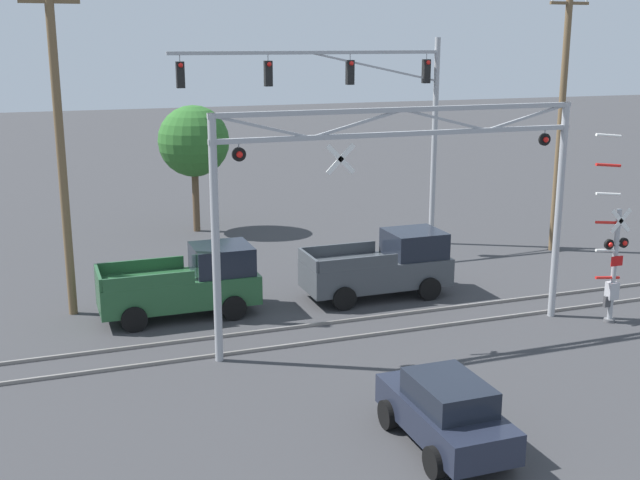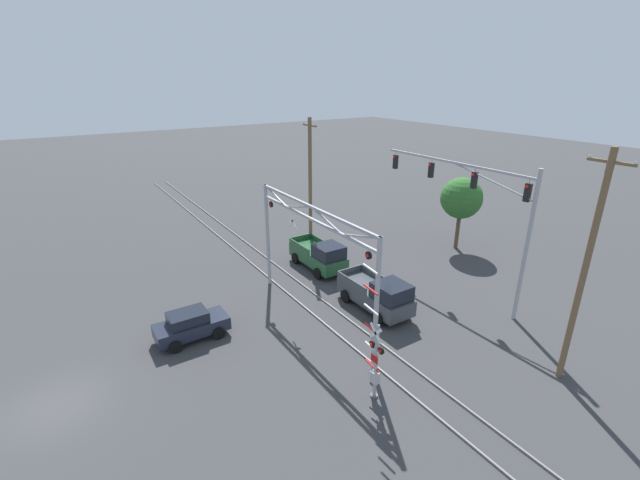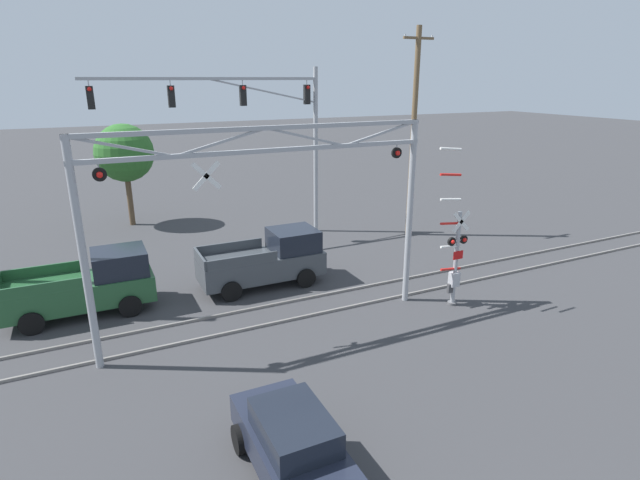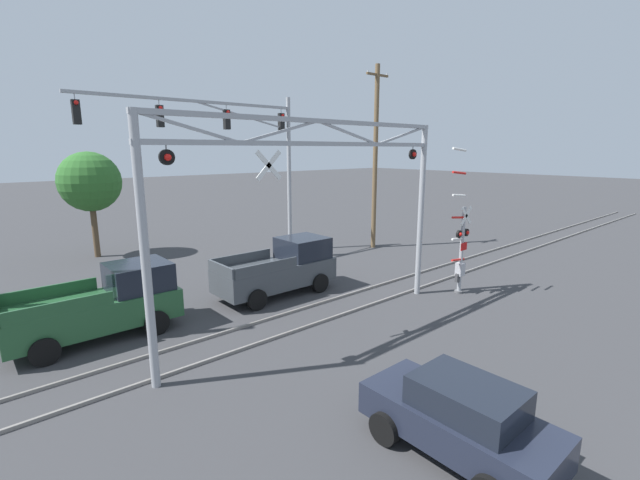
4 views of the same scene
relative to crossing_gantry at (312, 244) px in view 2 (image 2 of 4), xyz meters
The scene contains 12 objects.
ground_plane 13.94m from the crossing_gantry, 89.94° to the right, with size 200.00×200.00×0.00m, color #38383A.
rail_track_near 4.75m from the crossing_gantry, 87.19° to the left, with size 80.00×0.08×0.10m, color gray.
rail_track_far 5.04m from the crossing_gantry, 89.54° to the left, with size 80.00×0.08×0.10m, color gray.
crossing_gantry is the anchor object (origin of this frame).
crossing_signal_mast 7.55m from the crossing_gantry, ahead, with size 1.56×0.35×6.11m.
traffic_signal_span 10.69m from the crossing_gantry, 71.17° to the left, with size 11.52×0.39×8.93m.
pickup_truck_lead 5.50m from the crossing_gantry, 71.61° to the left, with size 5.14×2.25×2.27m.
pickup_truck_following 7.91m from the crossing_gantry, 143.42° to the left, with size 5.12×2.25×2.27m.
sedan_waiting 7.88m from the crossing_gantry, 106.38° to the right, with size 1.92×3.86×1.63m.
utility_pole_left 10.79m from the crossing_gantry, 148.74° to the left, with size 1.80×0.28×10.55m.
utility_pole_right 12.93m from the crossing_gantry, 33.76° to the left, with size 1.80×0.28×10.85m.
background_tree_beyond_span 16.19m from the crossing_gantry, 100.61° to the left, with size 3.30×3.30×5.93m.
Camera 2 is at (18.52, 1.63, 13.43)m, focal length 24.00 mm.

